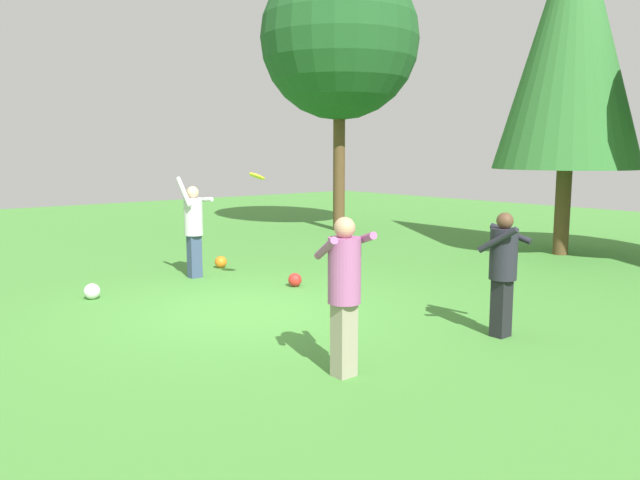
% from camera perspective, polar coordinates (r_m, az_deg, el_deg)
% --- Properties ---
extents(ground_plane, '(40.00, 40.00, 0.00)m').
position_cam_1_polar(ground_plane, '(9.17, -6.70, -6.56)').
color(ground_plane, '#478C38').
extents(person_thrower, '(0.59, 0.57, 1.87)m').
position_cam_1_polar(person_thrower, '(11.60, -11.55, 1.51)').
color(person_thrower, '#38476B').
rests_on(person_thrower, ground_plane).
extents(person_catcher, '(0.61, 0.57, 1.57)m').
position_cam_1_polar(person_catcher, '(8.05, 16.48, -2.15)').
color(person_catcher, black).
rests_on(person_catcher, ground_plane).
extents(person_bystander, '(0.71, 0.66, 1.67)m').
position_cam_1_polar(person_bystander, '(6.34, 2.25, -3.96)').
color(person_bystander, gray).
rests_on(person_bystander, ground_plane).
extents(frisbee, '(0.29, 0.27, 0.13)m').
position_cam_1_polar(frisbee, '(10.32, -5.81, 5.85)').
color(frisbee, yellow).
extents(ball_white, '(0.25, 0.25, 0.25)m').
position_cam_1_polar(ball_white, '(10.47, -20.22, -4.45)').
color(ball_white, white).
rests_on(ball_white, ground_plane).
extents(ball_orange, '(0.24, 0.24, 0.24)m').
position_cam_1_polar(ball_orange, '(12.59, -9.11, -2.01)').
color(ball_orange, orange).
rests_on(ball_orange, ground_plane).
extents(ball_red, '(0.24, 0.24, 0.24)m').
position_cam_1_polar(ball_red, '(10.74, -2.32, -3.68)').
color(ball_red, red).
rests_on(ball_red, ground_plane).
extents(tree_center, '(3.17, 3.17, 7.57)m').
position_cam_1_polar(tree_center, '(15.13, 22.15, 16.74)').
color(tree_center, brown).
rests_on(tree_center, ground_plane).
extents(tree_far_left, '(4.53, 4.53, 7.75)m').
position_cam_1_polar(tree_far_left, '(18.57, 1.81, 17.90)').
color(tree_far_left, brown).
rests_on(tree_far_left, ground_plane).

